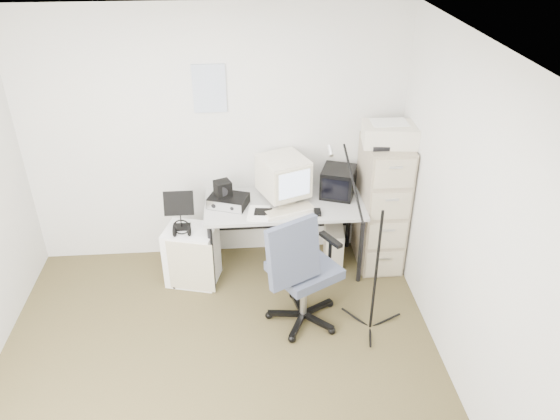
{
  "coord_description": "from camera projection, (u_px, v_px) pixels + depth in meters",
  "views": [
    {
      "loc": [
        0.23,
        -3.01,
        3.28
      ],
      "look_at": [
        0.55,
        0.95,
        0.95
      ],
      "focal_mm": 35.0,
      "sensor_mm": 36.0,
      "label": 1
    }
  ],
  "objects": [
    {
      "name": "wall_calendar",
      "position": [
        209.0,
        89.0,
        4.89
      ],
      "size": [
        0.3,
        0.02,
        0.44
      ],
      "primitive_type": "cube",
      "color": "white",
      "rests_on": "wall_back"
    },
    {
      "name": "desk",
      "position": [
        284.0,
        235.0,
        5.34
      ],
      "size": [
        1.5,
        0.7,
        0.73
      ],
      "primitive_type": "cube",
      "color": "#A6A6A2",
      "rests_on": "floor"
    },
    {
      "name": "crt_tv",
      "position": [
        338.0,
        182.0,
        5.23
      ],
      "size": [
        0.4,
        0.41,
        0.28
      ],
      "primitive_type": "cube",
      "rotation": [
        0.0,
        0.0,
        -0.35
      ],
      "color": "black",
      "rests_on": "desk"
    },
    {
      "name": "wall_right",
      "position": [
        473.0,
        235.0,
        3.73
      ],
      "size": [
        0.02,
        3.6,
        2.5
      ],
      "primitive_type": "cube",
      "color": "silver",
      "rests_on": "ground"
    },
    {
      "name": "music_stand",
      "position": [
        180.0,
        209.0,
        4.98
      ],
      "size": [
        0.27,
        0.15,
        0.39
      ],
      "primitive_type": "cube",
      "rotation": [
        0.0,
        0.0,
        -0.01
      ],
      "color": "black",
      "rests_on": "side_cart"
    },
    {
      "name": "mouse",
      "position": [
        317.0,
        212.0,
        4.98
      ],
      "size": [
        0.07,
        0.11,
        0.03
      ],
      "primitive_type": "cube",
      "rotation": [
        0.0,
        0.0,
        -0.05
      ],
      "color": "black",
      "rests_on": "desk"
    },
    {
      "name": "radio_receiver",
      "position": [
        228.0,
        201.0,
        5.1
      ],
      "size": [
        0.41,
        0.35,
        0.1
      ],
      "primitive_type": "cube",
      "rotation": [
        0.0,
        0.0,
        -0.34
      ],
      "color": "black",
      "rests_on": "desk"
    },
    {
      "name": "floor",
      "position": [
        219.0,
        380.0,
        4.24
      ],
      "size": [
        3.6,
        3.6,
        0.01
      ],
      "primitive_type": "cube",
      "color": "#433B23",
      "rests_on": "ground"
    },
    {
      "name": "desk_speaker",
      "position": [
        306.0,
        190.0,
        5.24
      ],
      "size": [
        0.09,
        0.09,
        0.14
      ],
      "primitive_type": "cube",
      "rotation": [
        0.0,
        0.0,
        -0.13
      ],
      "color": "#BEB699",
      "rests_on": "desk"
    },
    {
      "name": "side_cart",
      "position": [
        192.0,
        255.0,
        5.19
      ],
      "size": [
        0.54,
        0.47,
        0.57
      ],
      "primitive_type": "cube",
      "rotation": [
        0.0,
        0.0,
        -0.26
      ],
      "color": "white",
      "rests_on": "floor"
    },
    {
      "name": "papers",
      "position": [
        259.0,
        213.0,
        4.98
      ],
      "size": [
        0.23,
        0.29,
        0.02
      ],
      "primitive_type": "cube",
      "rotation": [
        0.0,
        0.0,
        -0.14
      ],
      "color": "white",
      "rests_on": "desk"
    },
    {
      "name": "ceiling",
      "position": [
        193.0,
        57.0,
        2.97
      ],
      "size": [
        3.6,
        3.6,
        0.01
      ],
      "primitive_type": "cube",
      "color": "white",
      "rests_on": "ground"
    },
    {
      "name": "office_chair",
      "position": [
        304.0,
        268.0,
        4.55
      ],
      "size": [
        0.88,
        0.88,
        1.12
      ],
      "primitive_type": "cube",
      "rotation": [
        0.0,
        0.0,
        0.51
      ],
      "color": "#3A435D",
      "rests_on": "floor"
    },
    {
      "name": "wall_back",
      "position": [
        215.0,
        140.0,
        5.15
      ],
      "size": [
        3.6,
        0.02,
        2.5
      ],
      "primitive_type": "cube",
      "color": "silver",
      "rests_on": "ground"
    },
    {
      "name": "printer",
      "position": [
        390.0,
        134.0,
        4.9
      ],
      "size": [
        0.52,
        0.38,
        0.19
      ],
      "primitive_type": "cube",
      "rotation": [
        0.0,
        0.0,
        -0.12
      ],
      "color": "white",
      "rests_on": "filing_cabinet"
    },
    {
      "name": "radio_speaker",
      "position": [
        223.0,
        188.0,
        5.05
      ],
      "size": [
        0.18,
        0.18,
        0.14
      ],
      "primitive_type": "cube",
      "rotation": [
        0.0,
        0.0,
        0.38
      ],
      "color": "black",
      "rests_on": "radio_receiver"
    },
    {
      "name": "headphones",
      "position": [
        182.0,
        230.0,
        4.94
      ],
      "size": [
        0.22,
        0.22,
        0.03
      ],
      "primitive_type": "torus",
      "rotation": [
        0.0,
        0.0,
        -0.28
      ],
      "color": "black",
      "rests_on": "side_cart"
    },
    {
      "name": "crt_monitor",
      "position": [
        283.0,
        180.0,
        5.1
      ],
      "size": [
        0.52,
        0.53,
        0.44
      ],
      "primitive_type": "cube",
      "rotation": [
        0.0,
        0.0,
        0.39
      ],
      "color": "white",
      "rests_on": "desk"
    },
    {
      "name": "pc_tower",
      "position": [
        333.0,
        243.0,
        5.54
      ],
      "size": [
        0.22,
        0.42,
        0.37
      ],
      "primitive_type": "cube",
      "rotation": [
        0.0,
        0.0,
        -0.11
      ],
      "color": "white",
      "rests_on": "floor"
    },
    {
      "name": "keyboard",
      "position": [
        289.0,
        211.0,
        5.0
      ],
      "size": [
        0.5,
        0.31,
        0.03
      ],
      "primitive_type": "cube",
      "rotation": [
        0.0,
        0.0,
        0.34
      ],
      "color": "white",
      "rests_on": "desk"
    },
    {
      "name": "mic_stand",
      "position": [
        378.0,
        254.0,
        4.37
      ],
      "size": [
        0.03,
        0.03,
        1.54
      ],
      "primitive_type": "cylinder",
      "rotation": [
        0.0,
        0.0,
        1.65
      ],
      "color": "black",
      "rests_on": "floor"
    },
    {
      "name": "filing_cabinet",
      "position": [
        381.0,
        205.0,
        5.29
      ],
      "size": [
        0.4,
        0.6,
        1.3
      ],
      "primitive_type": "cube",
      "color": "tan",
      "rests_on": "floor"
    }
  ]
}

